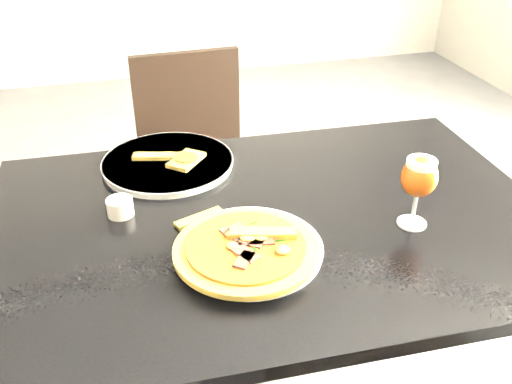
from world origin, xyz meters
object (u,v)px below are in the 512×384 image
object	(u,v)px
dining_table	(271,251)
chair_far	(197,167)
beer_glass	(419,178)
pizza	(247,248)

from	to	relation	value
dining_table	chair_far	world-z (taller)	chair_far
dining_table	beer_glass	world-z (taller)	beer_glass
pizza	chair_far	bearing A→B (deg)	87.12
pizza	beer_glass	bearing A→B (deg)	3.93
chair_far	beer_glass	size ratio (longest dim) A/B	5.43
pizza	beer_glass	world-z (taller)	beer_glass
dining_table	pizza	xyz separation A→B (m)	(-0.09, -0.13, 0.11)
chair_far	pizza	distance (m)	0.96
pizza	beer_glass	xyz separation A→B (m)	(0.36, 0.02, 0.09)
chair_far	beer_glass	distance (m)	1.02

